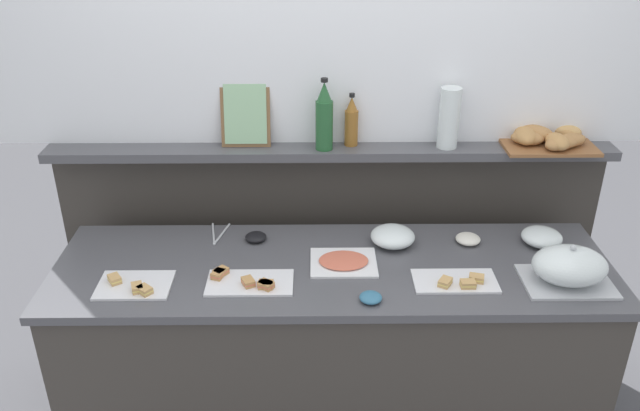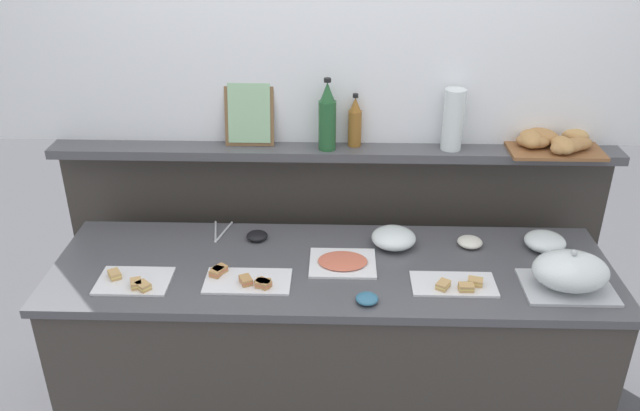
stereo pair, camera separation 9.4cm
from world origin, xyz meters
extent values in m
plane|color=#4C4C51|center=(0.00, 0.60, 0.00)|extent=(12.00, 12.00, 0.00)
cube|color=#3D3833|center=(0.00, 0.00, 0.43)|extent=(2.21, 0.64, 0.86)
cube|color=#4C4C51|center=(0.00, 0.00, 0.88)|extent=(2.25, 0.68, 0.03)
cube|color=#3D3833|center=(0.00, 0.52, 0.59)|extent=(2.52, 0.08, 1.19)
cube|color=#4C4C51|center=(0.00, 0.47, 1.21)|extent=(2.52, 0.22, 0.04)
cube|color=silver|center=(-0.76, -0.14, 0.90)|extent=(0.28, 0.19, 0.01)
cube|color=tan|center=(-0.71, -0.20, 0.91)|extent=(0.07, 0.07, 0.01)
cube|color=#E5C666|center=(-0.71, -0.20, 0.92)|extent=(0.07, 0.07, 0.01)
cube|color=tan|center=(-0.71, -0.20, 0.93)|extent=(0.07, 0.07, 0.01)
cube|color=tan|center=(-0.74, -0.19, 0.91)|extent=(0.06, 0.07, 0.01)
cube|color=#E5C666|center=(-0.74, -0.19, 0.92)|extent=(0.06, 0.07, 0.01)
cube|color=tan|center=(-0.74, -0.19, 0.93)|extent=(0.06, 0.07, 0.01)
cube|color=tan|center=(-0.84, -0.13, 0.91)|extent=(0.06, 0.07, 0.01)
cube|color=#E5C666|center=(-0.84, -0.13, 0.92)|extent=(0.06, 0.07, 0.01)
cube|color=tan|center=(-0.84, -0.13, 0.93)|extent=(0.06, 0.07, 0.01)
cube|color=silver|center=(0.47, -0.13, 0.90)|extent=(0.32, 0.17, 0.01)
cube|color=tan|center=(0.51, -0.18, 0.91)|extent=(0.06, 0.04, 0.01)
cube|color=#E5C666|center=(0.51, -0.18, 0.92)|extent=(0.06, 0.04, 0.01)
cube|color=tan|center=(0.51, -0.18, 0.93)|extent=(0.06, 0.04, 0.01)
cube|color=tan|center=(0.42, -0.16, 0.91)|extent=(0.06, 0.07, 0.01)
cube|color=#E5C666|center=(0.42, -0.16, 0.92)|extent=(0.06, 0.07, 0.01)
cube|color=tan|center=(0.42, -0.16, 0.93)|extent=(0.06, 0.07, 0.01)
cube|color=tan|center=(0.55, -0.14, 0.91)|extent=(0.06, 0.05, 0.01)
cube|color=#E5C666|center=(0.55, -0.14, 0.92)|extent=(0.06, 0.05, 0.01)
cube|color=tan|center=(0.55, -0.14, 0.93)|extent=(0.06, 0.05, 0.01)
cube|color=silver|center=(-0.32, -0.13, 0.90)|extent=(0.33, 0.18, 0.01)
cube|color=#B7844C|center=(-0.33, -0.15, 0.91)|extent=(0.06, 0.07, 0.01)
cube|color=#D1664C|center=(-0.33, -0.15, 0.92)|extent=(0.06, 0.07, 0.01)
cube|color=#B7844C|center=(-0.33, -0.15, 0.93)|extent=(0.06, 0.07, 0.01)
cube|color=#B7844C|center=(-0.45, -0.10, 0.91)|extent=(0.06, 0.07, 0.01)
cube|color=#D1664C|center=(-0.45, -0.10, 0.92)|extent=(0.06, 0.07, 0.01)
cube|color=#B7844C|center=(-0.45, -0.10, 0.93)|extent=(0.06, 0.07, 0.01)
cube|color=#B7844C|center=(-0.26, -0.17, 0.91)|extent=(0.06, 0.04, 0.01)
cube|color=#D1664C|center=(-0.26, -0.17, 0.92)|extent=(0.06, 0.04, 0.01)
cube|color=#B7844C|center=(-0.26, -0.17, 0.93)|extent=(0.06, 0.04, 0.01)
cube|color=#B7844C|center=(-0.44, -0.08, 0.91)|extent=(0.07, 0.07, 0.01)
cube|color=#D1664C|center=(-0.44, -0.08, 0.92)|extent=(0.07, 0.07, 0.01)
cube|color=#B7844C|center=(-0.44, -0.08, 0.93)|extent=(0.07, 0.07, 0.01)
cube|color=#B7844C|center=(-0.26, -0.17, 0.91)|extent=(0.07, 0.07, 0.01)
cube|color=#D1664C|center=(-0.26, -0.17, 0.92)|extent=(0.07, 0.07, 0.01)
cube|color=#B7844C|center=(-0.26, -0.17, 0.93)|extent=(0.07, 0.07, 0.01)
cube|color=white|center=(0.04, 0.01, 0.90)|extent=(0.27, 0.22, 0.01)
ellipsoid|color=#D1664C|center=(0.04, 0.01, 0.91)|extent=(0.20, 0.15, 0.01)
cube|color=#B7BABF|center=(0.90, -0.14, 0.90)|extent=(0.34, 0.24, 0.01)
ellipsoid|color=silver|center=(0.90, -0.14, 0.98)|extent=(0.29, 0.23, 0.14)
sphere|color=#B7BABF|center=(0.90, -0.14, 1.05)|extent=(0.02, 0.02, 0.02)
ellipsoid|color=silver|center=(0.26, 0.16, 0.93)|extent=(0.19, 0.19, 0.08)
ellipsoid|color=#599959|center=(0.26, 0.16, 0.92)|extent=(0.15, 0.15, 0.05)
ellipsoid|color=silver|center=(0.89, 0.16, 0.93)|extent=(0.17, 0.17, 0.07)
ellipsoid|color=white|center=(0.89, 0.16, 0.92)|extent=(0.13, 0.13, 0.04)
ellipsoid|color=black|center=(-0.33, 0.20, 0.91)|extent=(0.09, 0.09, 0.03)
ellipsoid|color=silver|center=(0.58, 0.17, 0.91)|extent=(0.11, 0.11, 0.04)
ellipsoid|color=teal|center=(0.13, -0.25, 0.91)|extent=(0.08, 0.08, 0.03)
cylinder|color=#B7BABF|center=(-0.52, 0.25, 0.90)|extent=(0.04, 0.18, 0.01)
cylinder|color=#B7BABF|center=(-0.48, 0.25, 0.90)|extent=(0.05, 0.18, 0.01)
sphere|color=#B7BABF|center=(-0.50, 0.17, 0.90)|extent=(0.01, 0.01, 0.01)
cylinder|color=#8E5B23|center=(0.09, 0.47, 1.31)|extent=(0.06, 0.06, 0.16)
cone|color=#8E5B23|center=(0.09, 0.47, 1.42)|extent=(0.05, 0.05, 0.06)
cylinder|color=black|center=(0.09, 0.47, 1.46)|extent=(0.02, 0.02, 0.02)
cylinder|color=#23562D|center=(-0.03, 0.42, 1.34)|extent=(0.08, 0.08, 0.22)
cone|color=#23562D|center=(-0.03, 0.42, 1.49)|extent=(0.06, 0.06, 0.08)
cylinder|color=black|center=(-0.03, 0.42, 1.54)|extent=(0.03, 0.03, 0.02)
cube|color=brown|center=(0.96, 0.44, 1.24)|extent=(0.40, 0.26, 0.02)
ellipsoid|color=#AD7A47|center=(0.99, 0.38, 1.27)|extent=(0.14, 0.10, 0.06)
ellipsoid|color=#B7844C|center=(0.85, 0.44, 1.28)|extent=(0.12, 0.17, 0.07)
ellipsoid|color=tan|center=(1.05, 0.52, 1.27)|extent=(0.17, 0.16, 0.06)
ellipsoid|color=#AD7A47|center=(0.96, 0.36, 1.27)|extent=(0.14, 0.13, 0.05)
ellipsoid|color=#AD7A47|center=(0.91, 0.48, 1.28)|extent=(0.18, 0.17, 0.07)
ellipsoid|color=#AD7A47|center=(0.86, 0.43, 1.27)|extent=(0.16, 0.12, 0.06)
ellipsoid|color=#AD7A47|center=(1.04, 0.41, 1.27)|extent=(0.17, 0.13, 0.06)
ellipsoid|color=#B7844C|center=(0.97, 0.38, 1.28)|extent=(0.10, 0.15, 0.06)
ellipsoid|color=#B7844C|center=(1.05, 0.52, 1.27)|extent=(0.13, 0.16, 0.06)
cube|color=brown|center=(-0.37, 0.48, 1.37)|extent=(0.22, 0.08, 0.28)
cube|color=#8CB78C|center=(-0.37, 0.47, 1.37)|extent=(0.19, 0.06, 0.25)
cylinder|color=silver|center=(0.51, 0.44, 1.36)|extent=(0.09, 0.09, 0.27)
camera|label=1|loc=(-0.08, -2.23, 2.30)|focal=36.59mm
camera|label=2|loc=(0.02, -2.23, 2.30)|focal=36.59mm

